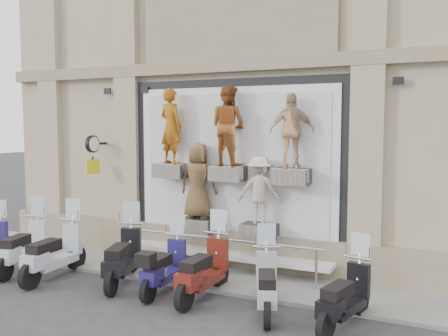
{
  "coord_description": "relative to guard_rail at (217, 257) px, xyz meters",
  "views": [
    {
      "loc": [
        4.97,
        -7.89,
        3.48
      ],
      "look_at": [
        0.23,
        1.9,
        2.52
      ],
      "focal_mm": 40.0,
      "sensor_mm": 36.0,
      "label": 1
    }
  ],
  "objects": [
    {
      "name": "guard_rail",
      "position": [
        0.0,
        0.0,
        0.0
      ],
      "size": [
        5.06,
        0.1,
        0.93
      ],
      "primitive_type": null,
      "color": "#9EA0A5",
      "rests_on": "ground"
    },
    {
      "name": "building",
      "position": [
        0.0,
        5.0,
        5.54
      ],
      "size": [
        14.0,
        8.6,
        12.0
      ],
      "primitive_type": null,
      "color": "tan",
      "rests_on": "ground"
    },
    {
      "name": "ground",
      "position": [
        0.0,
        -2.0,
        -0.47
      ],
      "size": [
        90.0,
        90.0,
        0.0
      ],
      "primitive_type": "plane",
      "color": "#2D2D30",
      "rests_on": "ground"
    },
    {
      "name": "scooter_h",
      "position": [
        3.22,
        -1.54,
        0.3
      ],
      "size": [
        0.95,
        1.96,
        1.53
      ],
      "primitive_type": null,
      "rotation": [
        0.0,
        0.0,
        -0.22
      ],
      "color": "black",
      "rests_on": "ground"
    },
    {
      "name": "shop_vitrine",
      "position": [
        0.01,
        0.74,
        1.99
      ],
      "size": [
        5.6,
        0.92,
        4.3
      ],
      "color": "black",
      "rests_on": "ground"
    },
    {
      "name": "clock_sign_bracket",
      "position": [
        -3.9,
        0.47,
        2.34
      ],
      "size": [
        0.1,
        0.8,
        1.02
      ],
      "color": "black",
      "rests_on": "ground"
    },
    {
      "name": "scooter_f",
      "position": [
        0.39,
        -1.35,
        0.38
      ],
      "size": [
        0.61,
        2.08,
        1.69
      ],
      "primitive_type": null,
      "rotation": [
        0.0,
        0.0,
        0.0
      ],
      "color": "#56160E",
      "rests_on": "ground"
    },
    {
      "name": "scooter_g",
      "position": [
        1.79,
        -1.53,
        0.31
      ],
      "size": [
        1.23,
        1.98,
        1.55
      ],
      "primitive_type": null,
      "rotation": [
        0.0,
        0.0,
        0.38
      ],
      "color": "#9EA2A5",
      "rests_on": "ground"
    },
    {
      "name": "scooter_e",
      "position": [
        -0.52,
        -1.36,
        0.3
      ],
      "size": [
        0.7,
        1.93,
        1.53
      ],
      "primitive_type": null,
      "rotation": [
        0.0,
        0.0,
        0.08
      ],
      "color": "#1E1751",
      "rests_on": "ground"
    },
    {
      "name": "scooter_d",
      "position": [
        -1.62,
        -1.32,
        0.39
      ],
      "size": [
        1.29,
        2.19,
        1.71
      ],
      "primitive_type": null,
      "rotation": [
        0.0,
        0.0,
        0.34
      ],
      "color": "black",
      "rests_on": "ground"
    },
    {
      "name": "scooter_c",
      "position": [
        -3.23,
        -1.69,
        0.4
      ],
      "size": [
        0.81,
        2.18,
        1.73
      ],
      "primitive_type": null,
      "rotation": [
        0.0,
        0.0,
        0.09
      ],
      "color": "#ABB2B9",
      "rests_on": "ground"
    },
    {
      "name": "sidewalk",
      "position": [
        0.0,
        0.1,
        -0.43
      ],
      "size": [
        16.0,
        2.2,
        0.08
      ],
      "primitive_type": "cube",
      "color": "gray",
      "rests_on": "ground"
    },
    {
      "name": "scooter_b",
      "position": [
        -4.3,
        -1.58,
        0.38
      ],
      "size": [
        1.13,
        2.17,
        1.69
      ],
      "primitive_type": null,
      "rotation": [
        0.0,
        0.0,
        0.26
      ],
      "color": "silver",
      "rests_on": "ground"
    }
  ]
}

